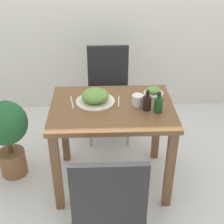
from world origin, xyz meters
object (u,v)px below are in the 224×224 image
Objects in this scene: condiment_bottle at (147,102)px; potted_plant_left at (7,131)px; side_plate at (154,91)px; chair_near at (109,204)px; drink_cup at (138,100)px; sauce_bottle at (158,104)px; food_plate at (95,97)px; chair_far at (108,88)px.

condiment_bottle reaches higher than potted_plant_left.
potted_plant_left is (-1.18, -0.07, -0.31)m from side_plate.
side_plate is 0.26m from condiment_bottle.
chair_near is 0.83m from drink_cup.
sauce_bottle is 0.08m from condiment_bottle.
food_plate reaches higher than side_plate.
drink_cup is at bearing -130.18° from side_plate.
side_plate is at bearing -112.68° from chair_near.
side_plate is at bearing 49.82° from drink_cup.
condiment_bottle is (0.25, -0.80, 0.28)m from chair_far.
drink_cup is (0.20, -0.73, 0.26)m from chair_far.
sauce_bottle is at bearing -92.06° from side_plate.
drink_cup reaches higher than side_plate.
chair_near is at bearing -91.61° from chair_far.
side_plate is 1.81× the size of drink_cup.
chair_far is 0.73m from food_plate.
sauce_bottle is (0.33, -0.83, 0.28)m from chair_far.
chair_far is at bearing 80.14° from food_plate.
sauce_bottle is (0.45, -0.16, 0.02)m from food_plate.
food_plate is 1.82× the size of condiment_bottle.
chair_near reaches higher than drink_cup.
chair_far reaches higher than food_plate.
drink_cup is at bearing -5.78° from potted_plant_left.
sauce_bottle is at bearing -22.24° from condiment_bottle.
side_plate is at bearing 87.94° from sauce_bottle.
side_plate is (0.46, 0.11, -0.02)m from food_plate.
chair_far is 0.94m from sauce_bottle.
chair_near is 1.02m from side_plate.
drink_cup is at bearing -10.34° from food_plate.
chair_near is 1.00× the size of chair_far.
chair_far reaches higher than side_plate.
food_plate is 0.48m from sauce_bottle.
chair_far reaches higher than potted_plant_left.
chair_far is 3.03× the size of food_plate.
chair_near is 5.69× the size of side_plate.
chair_far is at bearing 105.15° from drink_cup.
side_plate is 0.97× the size of condiment_bottle.
side_plate is 0.27m from sauce_bottle.
chair_far is 5.51× the size of sauce_bottle.
sauce_bottle reaches higher than side_plate.
chair_far is 1.05m from potted_plant_left.
chair_near reaches higher than side_plate.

